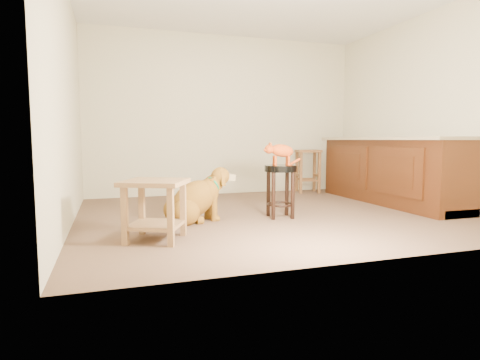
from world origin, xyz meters
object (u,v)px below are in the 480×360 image
object	(u,v)px
wood_stool	(308,170)
golden_retriever	(195,200)
padded_stool	(280,180)
side_table	(155,201)
tabby_kitten	(280,151)

from	to	relation	value
wood_stool	golden_retriever	distance (m)	3.00
wood_stool	padded_stool	bearing A→B (deg)	-125.15
side_table	wood_stool	bearing A→B (deg)	41.92
padded_stool	golden_retriever	world-z (taller)	padded_stool
wood_stool	side_table	xyz separation A→B (m)	(-2.85, -2.56, -0.02)
padded_stool	side_table	size ratio (longest dim) A/B	0.87
wood_stool	side_table	size ratio (longest dim) A/B	1.05
padded_stool	wood_stool	bearing A→B (deg)	54.85
padded_stool	tabby_kitten	bearing A→B (deg)	166.66
wood_stool	golden_retriever	xyz separation A→B (m)	(-2.35, -1.86, -0.14)
side_table	tabby_kitten	size ratio (longest dim) A/B	1.46
padded_stool	golden_retriever	bearing A→B (deg)	176.12
padded_stool	golden_retriever	distance (m)	1.02
golden_retriever	tabby_kitten	world-z (taller)	tabby_kitten
padded_stool	wood_stool	distance (m)	2.36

